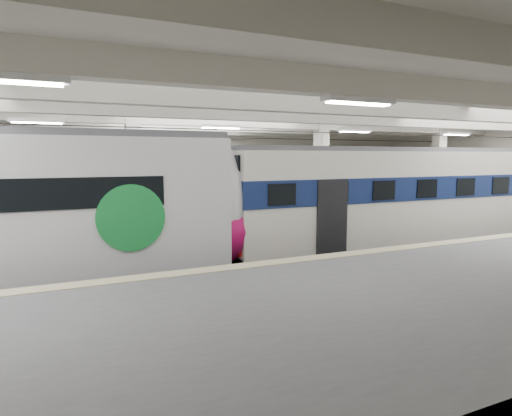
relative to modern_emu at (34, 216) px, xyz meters
name	(u,v)px	position (x,y,z in m)	size (l,w,h in m)	color
station_hall	(265,178)	(6.13, -1.74, 1.00)	(36.00, 24.00, 5.75)	black
modern_emu	(34,216)	(0.00, 0.00, 0.00)	(14.25, 2.94, 4.57)	silver
older_rer	(378,200)	(11.82, 0.00, -0.05)	(12.61, 2.79, 4.20)	white
far_train	(4,199)	(-1.28, 5.50, 0.01)	(13.70, 2.88, 4.38)	silver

